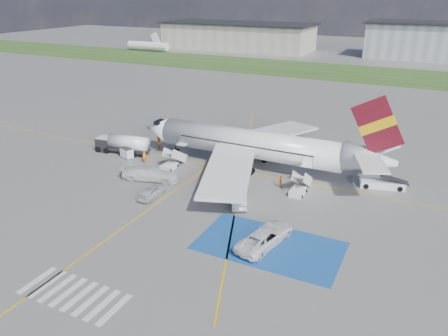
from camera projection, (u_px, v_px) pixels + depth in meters
The scene contains 22 objects.
ground at pixel (200, 208), 50.03m from camera, with size 400.00×400.00×0.00m, color #60605E.
grass_strip at pixel (357, 73), 128.75m from camera, with size 400.00×30.00×0.01m, color #2D4C1E.
taxiway_line_main at pixel (243, 171), 59.97m from camera, with size 120.00×0.20×0.01m, color gold.
taxiway_line_cross at pixel (108, 239), 43.79m from camera, with size 0.20×60.00×0.01m, color gold.
taxiway_line_diag at pixel (243, 171), 59.97m from camera, with size 0.20×60.00×0.01m, color gold.
staging_box at pixel (269, 246), 42.62m from camera, with size 14.00×8.00×0.01m, color #184A94.
crosswalk at pixel (74, 294), 35.85m from camera, with size 9.00×4.00×0.01m.
terminal_west at pixel (237, 36), 178.36m from camera, with size 60.00×22.00×10.00m, color #9C9687.
terminal_centre at pixel (440, 42), 151.41m from camera, with size 48.00×18.00×12.00m, color gray.
airliner at pixel (259, 145), 59.72m from camera, with size 36.81×32.95×11.92m.
airstairs_fwd at pixel (171, 164), 60.89m from camera, with size 1.90×5.20×3.60m.
airstairs_aft at pixel (299, 188), 53.32m from camera, with size 1.90×5.20×3.60m.
fuel_tanker at pixel (123, 146), 66.08m from camera, with size 8.62×3.19×2.88m.
gpu_cart at pixel (127, 154), 64.34m from camera, with size 2.16×1.73×1.57m.
belt_loader at pixel (383, 184), 54.95m from camera, with size 5.99×3.30×1.73m.
car_silver_a at pixel (152, 192), 52.18m from camera, with size 1.74×4.34×1.48m, color #B6B8BE.
car_silver_b at pixel (239, 198), 50.42m from camera, with size 1.71×4.91×1.62m, color #A5A7AC.
van_white_a at pixel (265, 234), 42.52m from camera, with size 2.68×5.82×2.18m, color white.
van_white_b at pixel (151, 172), 56.81m from camera, with size 2.35×5.77×2.26m, color silver.
crew_fwd at pixel (145, 157), 62.56m from camera, with size 0.60×0.40×1.65m, color orange.
crew_nose at pixel (158, 143), 68.04m from camera, with size 0.96×0.75×1.97m, color orange.
crew_aft at pixel (281, 182), 54.79m from camera, with size 0.94×0.39×1.61m, color #EE5D0C.
Camera 1 is at (22.20, -38.68, 23.29)m, focal length 35.00 mm.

